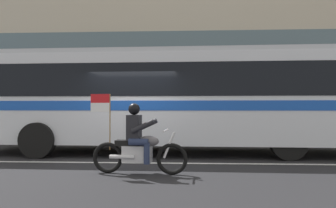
% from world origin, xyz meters
% --- Properties ---
extents(ground_plane, '(60.00, 60.00, 0.00)m').
position_xyz_m(ground_plane, '(0.00, 0.00, 0.00)').
color(ground_plane, black).
extents(sidewalk_curb, '(28.00, 3.80, 0.15)m').
position_xyz_m(sidewalk_curb, '(0.00, 5.10, 0.07)').
color(sidewalk_curb, '#A39E93').
rests_on(sidewalk_curb, ground_plane).
extents(lane_center_stripe, '(26.60, 0.14, 0.01)m').
position_xyz_m(lane_center_stripe, '(0.00, -0.60, 0.00)').
color(lane_center_stripe, silver).
rests_on(lane_center_stripe, ground_plane).
extents(office_building_facade, '(28.00, 0.89, 13.52)m').
position_xyz_m(office_building_facade, '(0.00, 7.39, 6.77)').
color(office_building_facade, '#B2A893').
rests_on(office_building_facade, ground_plane).
extents(transit_bus, '(12.35, 2.90, 3.22)m').
position_xyz_m(transit_bus, '(1.04, 1.19, 1.88)').
color(transit_bus, silver).
rests_on(transit_bus, ground_plane).
extents(motorcycle_with_rider, '(2.19, 0.64, 1.78)m').
position_xyz_m(motorcycle_with_rider, '(0.48, -1.93, 0.67)').
color(motorcycle_with_rider, black).
rests_on(motorcycle_with_rider, ground_plane).
extents(fire_hydrant, '(0.22, 0.30, 0.75)m').
position_xyz_m(fire_hydrant, '(-0.74, 4.29, 0.52)').
color(fire_hydrant, red).
rests_on(fire_hydrant, sidewalk_curb).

